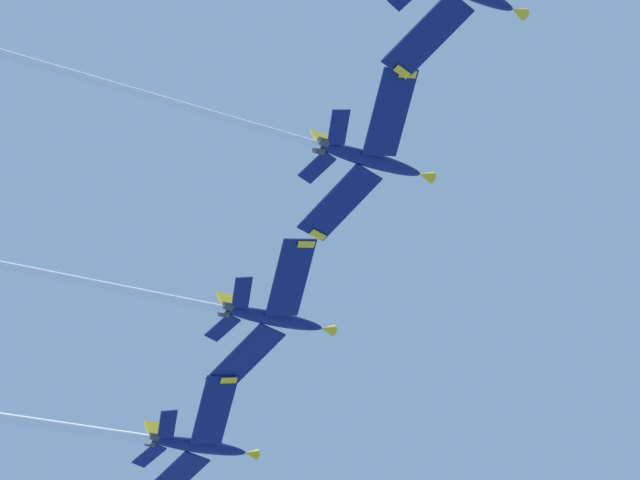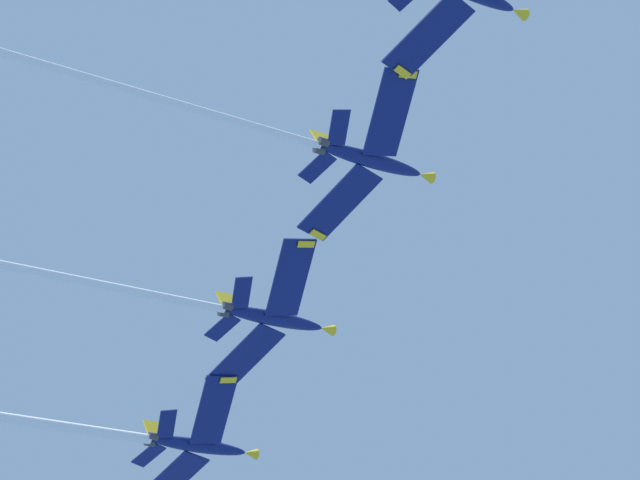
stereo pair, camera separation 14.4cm
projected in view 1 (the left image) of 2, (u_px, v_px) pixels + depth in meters
jet_far_left at (74, 428)px, 130.43m from camera, size 19.78×54.12×23.72m
jet_inner_left at (171, 298)px, 125.01m from camera, size 19.86×56.16×24.30m
jet_centre at (280, 134)px, 118.14m from camera, size 19.90×56.35×22.88m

